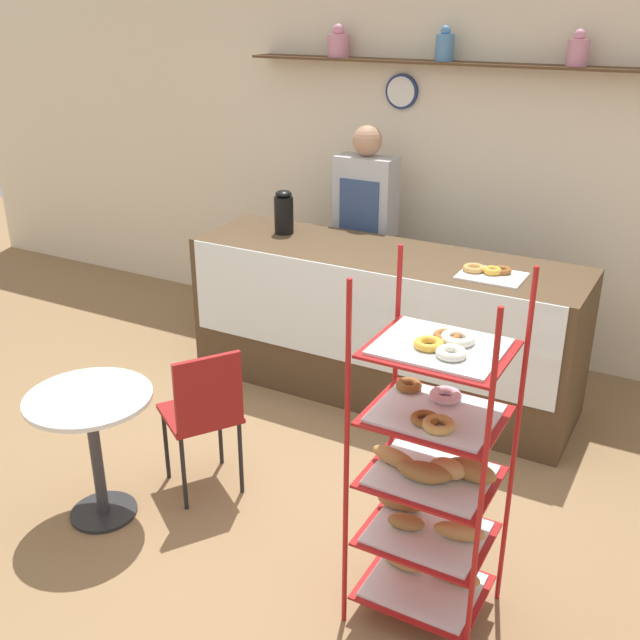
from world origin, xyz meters
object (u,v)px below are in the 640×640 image
object	(u,v)px
cafe_table	(92,427)
coffee_carafe	(284,212)
person_worker	(365,231)
cafe_chair	(204,408)
donut_tray_counter	(489,272)
pastry_rack	(432,474)

from	to	relation	value
cafe_table	coffee_carafe	world-z (taller)	coffee_carafe
person_worker	cafe_table	size ratio (longest dim) A/B	2.39
person_worker	cafe_chair	bearing A→B (deg)	-86.92
cafe_table	cafe_chair	size ratio (longest dim) A/B	0.82
cafe_chair	donut_tray_counter	bearing A→B (deg)	177.92
person_worker	donut_tray_counter	xyz separation A→B (m)	(1.17, -0.70, 0.09)
pastry_rack	coffee_carafe	size ratio (longest dim) A/B	5.22
pastry_rack	person_worker	bearing A→B (deg)	121.67
pastry_rack	cafe_table	distance (m)	1.76
person_worker	cafe_table	distance (m)	2.64
cafe_table	donut_tray_counter	xyz separation A→B (m)	(1.43, 1.89, 0.49)
pastry_rack	coffee_carafe	bearing A→B (deg)	134.96
person_worker	donut_tray_counter	world-z (taller)	person_worker
person_worker	cafe_chair	xyz separation A→B (m)	(0.12, -2.16, -0.40)
pastry_rack	donut_tray_counter	distance (m)	1.75
pastry_rack	person_worker	distance (m)	2.82
person_worker	donut_tray_counter	bearing A→B (deg)	-30.96
cafe_table	donut_tray_counter	bearing A→B (deg)	52.85
donut_tray_counter	cafe_table	bearing A→B (deg)	-127.15
coffee_carafe	donut_tray_counter	size ratio (longest dim) A/B	0.81
person_worker	coffee_carafe	world-z (taller)	person_worker
donut_tray_counter	person_worker	bearing A→B (deg)	149.04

